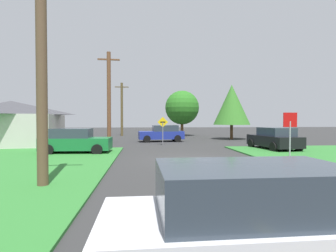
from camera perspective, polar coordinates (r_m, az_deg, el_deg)
ground_plane at (r=15.00m, az=4.15°, el=-7.04°), size 120.00×120.00×0.00m
lane_stripe_center at (r=7.40m, az=14.79°, el=-15.90°), size 0.20×14.00×0.01m
stop_sign at (r=14.89m, az=24.38°, el=-0.32°), size 0.73×0.07×2.55m
car_behind_on_main_road at (r=3.91m, az=19.64°, el=-19.62°), size 4.35×1.94×1.62m
parked_car_near_building at (r=18.37m, az=-18.97°, el=-3.04°), size 4.37×2.11×1.62m
car_on_crossroad at (r=21.04m, az=21.53°, el=-2.50°), size 2.58×4.49×1.62m
car_approaching_junction at (r=26.84m, az=-1.25°, el=-1.59°), size 4.56×2.25×1.62m
utility_pole_near at (r=9.81m, az=-25.18°, el=14.51°), size 1.80×0.34×8.72m
utility_pole_mid at (r=23.03m, az=-12.37°, el=5.82°), size 1.80×0.33×7.79m
utility_pole_far at (r=36.73m, az=-9.73°, el=3.65°), size 1.80×0.32×7.11m
direction_sign at (r=23.07m, az=-1.11°, el=-0.33°), size 0.90×0.12×2.43m
oak_tree_left at (r=30.92m, az=13.30°, el=4.38°), size 4.03×4.03×6.06m
pine_tree_center at (r=36.08m, az=2.99°, el=3.89°), size 4.51×4.51×6.04m
barn at (r=26.30m, az=-30.23°, el=0.52°), size 8.21×8.02×3.77m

